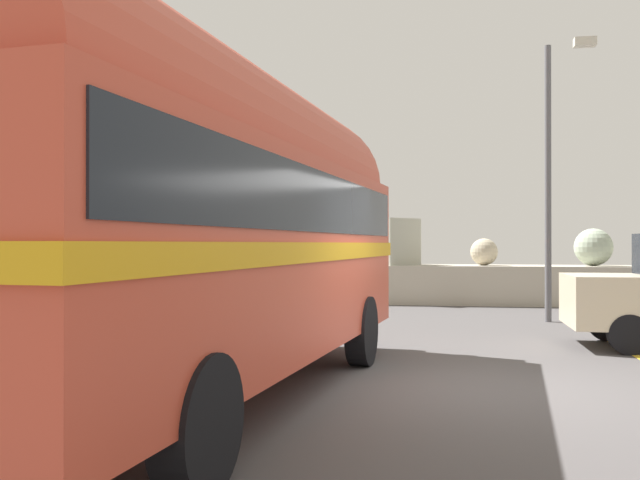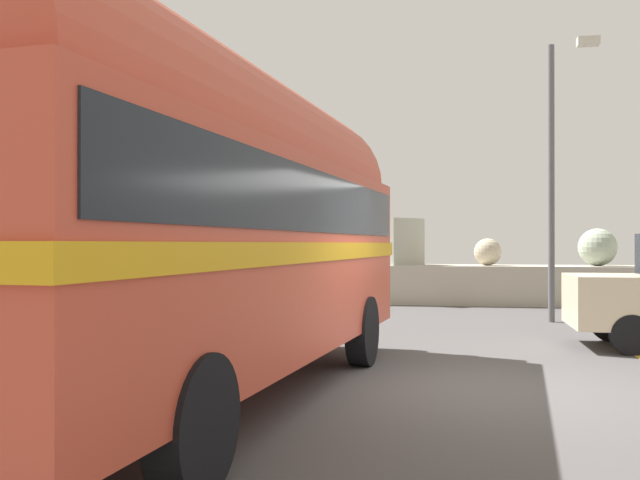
# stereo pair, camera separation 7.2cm
# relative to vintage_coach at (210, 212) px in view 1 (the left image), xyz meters

# --- Properties ---
(ground) EXTENTS (32.00, 26.00, 0.02)m
(ground) POSITION_rel_vintage_coach_xyz_m (2.82, 1.17, -2.04)
(ground) COLOR #494646
(breakwater) EXTENTS (31.36, 2.18, 2.46)m
(breakwater) POSITION_rel_vintage_coach_xyz_m (2.90, 12.97, -1.34)
(breakwater) COLOR #B0A896
(breakwater) RESTS_ON ground
(vintage_coach) EXTENTS (3.37, 8.80, 3.70)m
(vintage_coach) POSITION_rel_vintage_coach_xyz_m (0.00, 0.00, 0.00)
(vintage_coach) COLOR black
(vintage_coach) RESTS_ON ground
(lamp_post) EXTENTS (0.96, 0.70, 6.01)m
(lamp_post) POSITION_rel_vintage_coach_xyz_m (4.90, 8.47, 1.36)
(lamp_post) COLOR #5B5B60
(lamp_post) RESTS_ON ground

